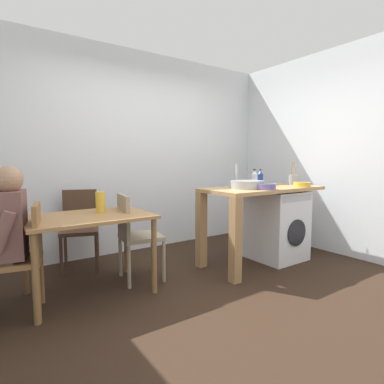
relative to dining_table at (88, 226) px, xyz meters
The scene contains 18 objects.
ground_plane 1.33m from the dining_table, 32.48° to the right, with size 5.46×5.46×0.00m, color black.
wall_back 1.65m from the dining_table, 48.88° to the left, with size 4.60×0.10×2.70m, color silver.
wall_counter_side 3.27m from the dining_table, 11.29° to the right, with size 0.10×3.80×2.70m, color silver.
dining_table is the anchor object (origin of this frame).
chair_person_seat 0.58m from the dining_table, 167.98° to the right, with size 0.48×0.48×0.90m.
chair_opposite 0.50m from the dining_table, ahead, with size 0.45×0.45×0.90m.
chair_spare_by_wall 0.79m from the dining_table, 80.82° to the left, with size 0.51×0.51×0.90m.
kitchen_counter 1.81m from the dining_table, ahead, with size 1.50×0.68×0.92m.
washing_machine 2.28m from the dining_table, ahead, with size 0.60×0.61×0.86m.
sink_basin 1.78m from the dining_table, ahead, with size 0.38×0.38×0.09m, color #9EA0A5.
tap 1.78m from the dining_table, ahead, with size 0.02×0.02×0.28m, color #B2B2B7.
bottle_tall_green 2.06m from the dining_table, ahead, with size 0.07×0.07×0.22m.
bottle_squat_brown 2.13m from the dining_table, ahead, with size 0.07×0.07×0.21m.
mixing_bowl 1.90m from the dining_table, 15.14° to the right, with size 0.23×0.23×0.06m.
utensil_crock 2.65m from the dining_table, ahead, with size 0.11×0.11×0.30m.
colander 2.51m from the dining_table, 11.79° to the right, with size 0.20×0.20×0.06m.
vase 0.27m from the dining_table, 33.69° to the left, with size 0.09×0.09×0.20m, color gold.
scissors 2.00m from the dining_table, 11.35° to the right, with size 0.15×0.06×0.01m.
Camera 1 is at (-1.79, -2.22, 1.24)m, focal length 29.00 mm.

